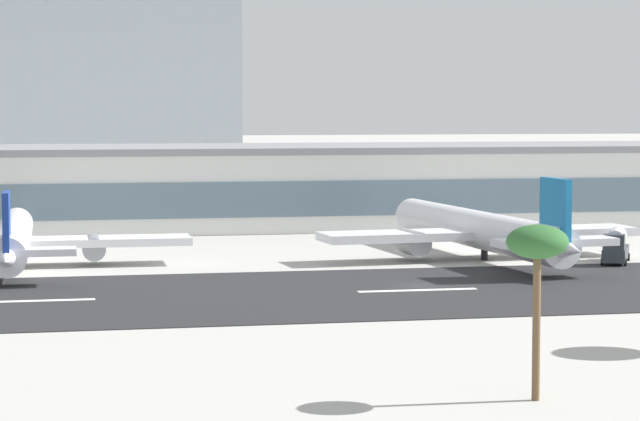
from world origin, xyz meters
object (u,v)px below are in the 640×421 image
(terminal_building, at_px, (202,186))
(service_fuel_truck_1, at_px, (616,246))
(palm_tree_3, at_px, (537,247))
(airliner_blue_tail_gate_1, at_px, (483,231))
(airliner_navy_tail_gate_0, at_px, (12,241))

(terminal_building, relative_size, service_fuel_truck_1, 22.66)
(terminal_building, relative_size, palm_tree_3, 18.18)
(palm_tree_3, bearing_deg, terminal_building, 93.05)
(airliner_blue_tail_gate_1, bearing_deg, airliner_navy_tail_gate_0, 81.75)
(airliner_navy_tail_gate_0, height_order, airliner_blue_tail_gate_1, airliner_blue_tail_gate_1)
(terminal_building, height_order, palm_tree_3, terminal_building)
(airliner_blue_tail_gate_1, xyz_separation_m, palm_tree_3, (-21.01, -73.93, 6.11))
(airliner_navy_tail_gate_0, distance_m, service_fuel_truck_1, 68.84)
(airliner_blue_tail_gate_1, bearing_deg, terminal_building, 23.53)
(terminal_building, bearing_deg, palm_tree_3, -86.95)
(service_fuel_truck_1, distance_m, palm_tree_3, 76.45)
(palm_tree_3, bearing_deg, airliner_navy_tail_gate_0, 113.45)
(airliner_navy_tail_gate_0, distance_m, palm_tree_3, 83.96)
(airliner_navy_tail_gate_0, relative_size, service_fuel_truck_1, 5.27)
(service_fuel_truck_1, bearing_deg, palm_tree_3, 0.08)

